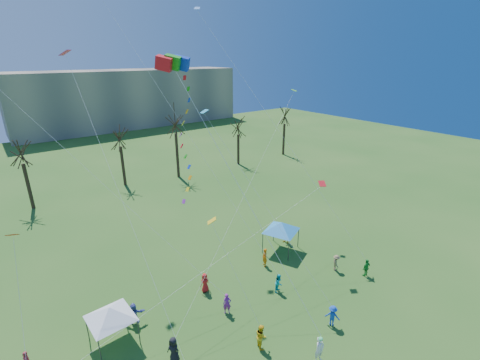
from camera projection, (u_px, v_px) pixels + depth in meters
distant_building at (131, 98)px, 92.43m from camera, size 60.00×14.00×15.00m
bare_tree_row at (135, 142)px, 48.68m from camera, size 69.36×8.08×11.27m
hero_kite_flyer at (319, 349)px, 21.56m from camera, size 0.70×0.49×1.84m
big_box_kite at (190, 142)px, 21.38m from camera, size 3.17×5.99×19.06m
canopy_tent_white at (110, 313)px, 22.37m from camera, size 3.99×3.99×3.00m
canopy_tent_blue at (281, 227)px, 33.29m from camera, size 3.88×3.88×3.18m
festival_crowd at (226, 311)px, 24.83m from camera, size 26.86×11.33×1.86m
small_kites_aloft at (168, 115)px, 25.62m from camera, size 29.81×18.89×34.34m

